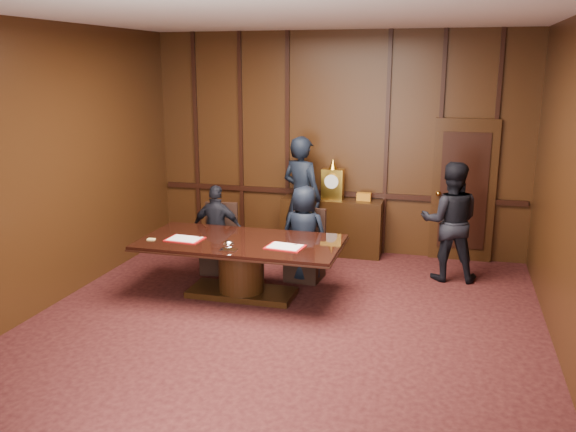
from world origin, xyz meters
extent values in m
plane|color=black|center=(0.00, 0.00, 0.00)|extent=(7.00, 7.00, 0.00)
plane|color=silver|center=(0.00, 0.00, 3.50)|extent=(7.00, 7.00, 0.00)
cube|color=black|center=(0.00, 3.50, 1.75)|extent=(6.00, 0.04, 3.50)
cube|color=black|center=(0.00, -3.50, 1.75)|extent=(6.00, 0.04, 3.50)
cube|color=black|center=(-3.00, 0.00, 1.75)|extent=(0.04, 7.00, 3.50)
cube|color=black|center=(0.00, 3.47, 0.95)|extent=(5.90, 0.05, 0.08)
cube|color=black|center=(2.00, 3.46, 1.10)|extent=(0.95, 0.06, 2.20)
sphere|color=gold|center=(1.63, 3.39, 1.05)|extent=(0.08, 0.08, 0.08)
cube|color=black|center=(0.00, 3.26, 0.45)|extent=(1.60, 0.45, 0.90)
cube|color=black|center=(-0.70, 3.26, 0.03)|extent=(0.12, 0.40, 0.06)
cube|color=black|center=(0.70, 3.26, 0.03)|extent=(0.12, 0.40, 0.06)
cube|color=gold|center=(0.00, 3.26, 1.14)|extent=(0.34, 0.18, 0.48)
cylinder|color=white|center=(0.00, 3.16, 1.20)|extent=(0.22, 0.03, 0.22)
cone|color=gold|center=(0.00, 3.26, 1.46)|extent=(0.14, 0.14, 0.16)
cube|color=black|center=(-0.55, 3.28, 1.01)|extent=(0.18, 0.04, 0.22)
cube|color=#BF6C16|center=(0.50, 3.28, 0.96)|extent=(0.22, 0.12, 0.12)
cube|color=black|center=(-0.78, 1.10, 0.04)|extent=(1.40, 0.60, 0.08)
cylinder|color=black|center=(-0.78, 1.10, 0.39)|extent=(0.60, 0.60, 0.62)
cube|color=black|center=(-0.78, 1.10, 0.71)|extent=(2.62, 1.32, 0.02)
cube|color=black|center=(-0.78, 1.10, 0.73)|extent=(2.60, 1.30, 0.06)
cube|color=#B81113|center=(-1.50, 0.94, 0.77)|extent=(0.48, 0.36, 0.01)
cube|color=white|center=(-1.50, 0.94, 0.78)|extent=(0.42, 0.31, 0.01)
cube|color=#B81113|center=(-0.14, 0.95, 0.77)|extent=(0.50, 0.38, 0.01)
cube|color=white|center=(-0.14, 0.95, 0.78)|extent=(0.43, 0.32, 0.01)
cube|color=white|center=(-0.78, 0.65, 0.77)|extent=(0.20, 0.14, 0.01)
ellipsoid|color=white|center=(-0.78, 0.65, 0.82)|extent=(0.13, 0.13, 0.10)
cube|color=#EFC875|center=(-1.92, 0.82, 0.77)|extent=(0.11, 0.08, 0.01)
cube|color=black|center=(-1.43, 1.95, 0.23)|extent=(0.54, 0.54, 0.46)
cube|color=black|center=(-1.46, 2.16, 0.72)|extent=(0.48, 0.13, 0.55)
cylinder|color=black|center=(-1.63, 1.75, 0.12)|extent=(0.04, 0.04, 0.23)
cylinder|color=black|center=(-1.23, 2.15, 0.12)|extent=(0.04, 0.04, 0.23)
cube|color=black|center=(-0.13, 1.95, 0.23)|extent=(0.52, 0.52, 0.46)
cube|color=black|center=(-0.11, 2.16, 0.72)|extent=(0.48, 0.10, 0.55)
cylinder|color=black|center=(-0.33, 1.75, 0.12)|extent=(0.04, 0.04, 0.23)
cylinder|color=black|center=(0.07, 2.15, 0.12)|extent=(0.04, 0.04, 0.23)
imported|color=black|center=(-1.43, 1.90, 0.65)|extent=(0.78, 0.36, 1.30)
imported|color=black|center=(-0.13, 1.90, 0.68)|extent=(0.70, 0.48, 1.36)
imported|color=black|center=(-0.44, 3.01, 0.96)|extent=(0.83, 0.70, 1.92)
imported|color=black|center=(1.83, 2.49, 0.84)|extent=(0.86, 0.69, 1.69)
camera|label=1|loc=(1.81, -6.06, 2.97)|focal=38.00mm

